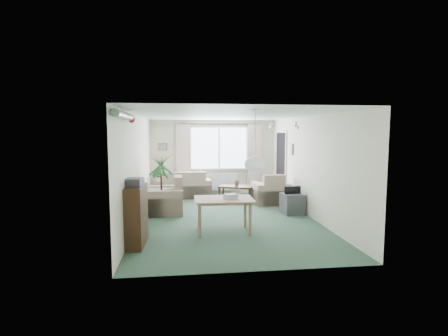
{
  "coord_description": "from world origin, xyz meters",
  "views": [
    {
      "loc": [
        -1.04,
        -8.05,
        2.02
      ],
      "look_at": [
        0.0,
        0.3,
        1.15
      ],
      "focal_mm": 28.0,
      "sensor_mm": 36.0,
      "label": 1
    }
  ],
  "objects": [
    {
      "name": "bookshelf",
      "position": [
        -1.84,
        -1.79,
        0.53
      ],
      "size": [
        0.33,
        0.89,
        1.07
      ],
      "primitive_type": "cube",
      "rotation": [
        0.0,
        0.0,
        -0.04
      ],
      "color": "black",
      "rests_on": "ground"
    },
    {
      "name": "tv_cube",
      "position": [
        1.7,
        0.2,
        0.25
      ],
      "size": [
        0.54,
        0.58,
        0.5
      ],
      "primitive_type": "cube",
      "rotation": [
        0.0,
        0.0,
        0.08
      ],
      "color": "#3C3D41",
      "rests_on": "ground"
    },
    {
      "name": "radiator",
      "position": [
        0.2,
        3.19,
        0.4
      ],
      "size": [
        1.2,
        0.1,
        0.55
      ],
      "primitive_type": "cube",
      "color": "white"
    },
    {
      "name": "curtain_left",
      "position": [
        -0.95,
        3.13,
        1.27
      ],
      "size": [
        0.45,
        0.08,
        2.0
      ],
      "primitive_type": "cube",
      "color": "beige"
    },
    {
      "name": "houseplant",
      "position": [
        -1.52,
        0.49,
        0.76
      ],
      "size": [
        0.68,
        0.68,
        1.53
      ],
      "primitive_type": "cylinder",
      "rotation": [
        0.0,
        0.0,
        -0.04
      ],
      "color": "#22531C",
      "rests_on": "ground"
    },
    {
      "name": "doorway",
      "position": [
        1.99,
        2.2,
        1.0
      ],
      "size": [
        0.03,
        0.95,
        2.0
      ],
      "primitive_type": "cube",
      "color": "black"
    },
    {
      "name": "ground",
      "position": [
        0.0,
        0.0,
        0.0
      ],
      "size": [
        6.5,
        6.5,
        0.0
      ],
      "primitive_type": "plane",
      "color": "#2D4C39"
    },
    {
      "name": "sofa",
      "position": [
        -0.96,
        2.75,
        0.41
      ],
      "size": [
        1.69,
        0.97,
        0.82
      ],
      "primitive_type": "cube",
      "rotation": [
        0.0,
        0.0,
        3.2
      ],
      "color": "beige",
      "rests_on": "ground"
    },
    {
      "name": "curtain_rod",
      "position": [
        0.2,
        3.15,
        2.27
      ],
      "size": [
        2.6,
        0.03,
        0.03
      ],
      "primitive_type": "cube",
      "color": "black"
    },
    {
      "name": "armchair_left",
      "position": [
        -1.5,
        0.66,
        0.46
      ],
      "size": [
        1.0,
        1.05,
        0.92
      ],
      "primitive_type": "cube",
      "rotation": [
        0.0,
        0.0,
        -1.55
      ],
      "color": "#CAB299",
      "rests_on": "ground"
    },
    {
      "name": "dining_table",
      "position": [
        -0.19,
        -1.19,
        0.33
      ],
      "size": [
        1.09,
        0.74,
        0.67
      ],
      "primitive_type": "cube",
      "rotation": [
        0.0,
        0.0,
        -0.03
      ],
      "color": "tan",
      "rests_on": "ground"
    },
    {
      "name": "bauble_cluster_b",
      "position": [
        1.6,
        -0.3,
        2.22
      ],
      "size": [
        0.2,
        0.2,
        0.2
      ],
      "primitive_type": "sphere",
      "color": "silver"
    },
    {
      "name": "gift_box",
      "position": [
        -0.06,
        -1.26,
        0.73
      ],
      "size": [
        0.29,
        0.25,
        0.12
      ],
      "primitive_type": "cube",
      "rotation": [
        0.0,
        0.0,
        0.3
      ],
      "color": "silver",
      "rests_on": "dining_table"
    },
    {
      "name": "pet_bed",
      "position": [
        1.28,
        1.47,
        0.06
      ],
      "size": [
        0.61,
        0.61,
        0.11
      ],
      "primitive_type": "cylinder",
      "rotation": [
        0.0,
        0.0,
        0.11
      ],
      "color": "navy",
      "rests_on": "ground"
    },
    {
      "name": "armchair_corner",
      "position": [
        1.48,
        1.5,
        0.43
      ],
      "size": [
        0.98,
        0.93,
        0.85
      ],
      "primitive_type": "cube",
      "rotation": [
        0.0,
        0.0,
        3.17
      ],
      "color": "#C0B491",
      "rests_on": "ground"
    },
    {
      "name": "photo_frame",
      "position": [
        0.58,
        1.94,
        0.52
      ],
      "size": [
        0.12,
        0.05,
        0.16
      ],
      "primitive_type": "cube",
      "rotation": [
        0.0,
        0.0,
        0.28
      ],
      "color": "brown",
      "rests_on": "coffee_table"
    },
    {
      "name": "coffee_table",
      "position": [
        0.57,
        1.99,
        0.22
      ],
      "size": [
        1.12,
        0.88,
        0.44
      ],
      "primitive_type": "cube",
      "rotation": [
        0.0,
        0.0,
        -0.38
      ],
      "color": "black",
      "rests_on": "ground"
    },
    {
      "name": "wall_picture_back",
      "position": [
        -1.6,
        3.23,
        1.55
      ],
      "size": [
        0.28,
        0.03,
        0.22
      ],
      "primitive_type": "cube",
      "color": "brown"
    },
    {
      "name": "hifi_box",
      "position": [
        -1.86,
        -1.8,
        1.14
      ],
      "size": [
        0.33,
        0.39,
        0.14
      ],
      "primitive_type": "cube",
      "rotation": [
        0.0,
        0.0,
        -0.14
      ],
      "color": "#353439",
      "rests_on": "bookshelf"
    },
    {
      "name": "curtain_right",
      "position": [
        1.35,
        3.13,
        1.27
      ],
      "size": [
        0.45,
        0.08,
        2.0
      ],
      "primitive_type": "cube",
      "color": "beige"
    },
    {
      "name": "tinsel_garland",
      "position": [
        -1.92,
        -2.3,
        2.28
      ],
      "size": [
        1.6,
        1.6,
        0.12
      ],
      "primitive_type": "cylinder",
      "color": "#196626"
    },
    {
      "name": "pendant_lamp",
      "position": [
        0.2,
        -2.3,
        1.48
      ],
      "size": [
        0.36,
        0.36,
        0.36
      ],
      "primitive_type": "sphere",
      "color": "white"
    },
    {
      "name": "wall_picture_right",
      "position": [
        1.98,
        1.2,
        1.55
      ],
      "size": [
        0.03,
        0.24,
        0.3
      ],
      "primitive_type": "cube",
      "color": "brown"
    },
    {
      "name": "window",
      "position": [
        0.2,
        3.23,
        1.5
      ],
      "size": [
        1.8,
        0.03,
        1.3
      ],
      "primitive_type": "cube",
      "color": "white"
    },
    {
      "name": "bauble_cluster_a",
      "position": [
        1.3,
        0.9,
        2.22
      ],
      "size": [
        0.2,
        0.2,
        0.2
      ],
      "primitive_type": "sphere",
      "color": "silver"
    }
  ]
}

